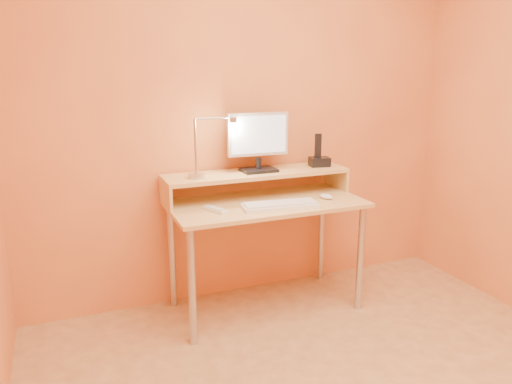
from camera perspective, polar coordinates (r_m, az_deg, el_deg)
name	(u,v)px	position (r m, az deg, el deg)	size (l,w,h in m)	color
wall_back	(247,111)	(3.25, -1.08, 9.38)	(3.00, 0.04, 2.50)	#F59747
desk_leg_fl	(192,287)	(2.79, -7.43, -10.93)	(0.04, 0.04, 0.69)	#B7B7BF
desk_leg_fr	(360,259)	(3.22, 12.02, -7.59)	(0.04, 0.04, 0.69)	#B7B7BF
desk_leg_bl	(172,256)	(3.24, -9.73, -7.32)	(0.04, 0.04, 0.69)	#B7B7BF
desk_leg_br	(321,234)	(3.61, 7.59, -4.89)	(0.04, 0.04, 0.69)	#B7B7BF
desk_lower	(266,203)	(3.05, 1.14, -1.32)	(1.20, 0.60, 0.03)	tan
shelf_riser_left	(166,194)	(3.00, -10.43, -0.27)	(0.02, 0.30, 0.14)	tan
shelf_riser_right	(336,178)	(3.43, 9.26, 1.64)	(0.02, 0.30, 0.14)	tan
desk_shelf	(257,173)	(3.15, 0.07, 2.17)	(1.20, 0.30, 0.03)	tan
monitor_foot	(259,170)	(3.15, 0.29, 2.57)	(0.22, 0.16, 0.02)	black
monitor_neck	(259,163)	(3.14, 0.30, 3.36)	(0.04, 0.04, 0.07)	black
monitor_panel	(258,134)	(3.12, 0.23, 6.73)	(0.40, 0.04, 0.27)	silver
monitor_back	(257,134)	(3.14, 0.07, 6.78)	(0.36, 0.01, 0.23)	black
monitor_screen	(259,135)	(3.10, 0.36, 6.68)	(0.36, 0.00, 0.23)	#CBE4F7
lamp_base	(196,176)	(2.99, -6.94, 1.88)	(0.10, 0.10, 0.03)	#B7B7BF
lamp_post	(195,147)	(2.96, -7.04, 5.24)	(0.01, 0.01, 0.33)	#B7B7BF
lamp_arm	(214,118)	(2.97, -4.88, 8.54)	(0.01, 0.01, 0.24)	#B7B7BF
lamp_head	(233,120)	(3.01, -2.67, 8.37)	(0.04, 0.04, 0.03)	#B7B7BF
lamp_bulb	(233,122)	(3.01, -2.67, 8.07)	(0.03, 0.03, 0.00)	#FFEAC6
phone_dock	(319,162)	(3.34, 7.38, 3.50)	(0.13, 0.10, 0.06)	black
phone_handset	(318,146)	(3.31, 7.21, 5.36)	(0.04, 0.03, 0.16)	black
phone_led	(329,163)	(3.32, 8.49, 3.39)	(0.01, 0.00, 0.04)	#3178F1
keyboard	(280,206)	(2.92, 2.82, -1.60)	(0.45, 0.14, 0.02)	white
mouse	(326,196)	(3.13, 8.16, -0.51)	(0.05, 0.10, 0.03)	silver
remote_control	(215,210)	(2.85, -4.80, -2.08)	(0.05, 0.17, 0.02)	white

